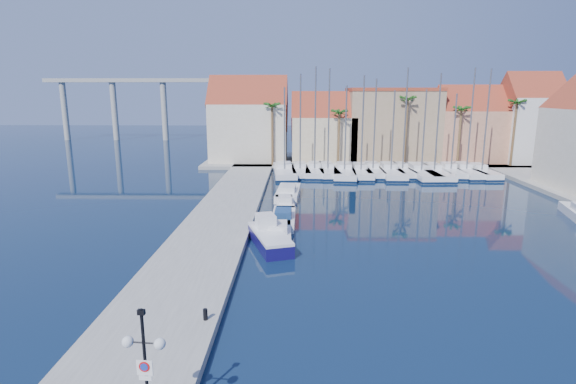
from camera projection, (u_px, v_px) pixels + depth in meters
name	position (u px, v px, depth m)	size (l,w,h in m)	color
ground	(332.00, 282.00, 27.57)	(260.00, 260.00, 0.00)	#081B31
quay_west	(222.00, 217.00, 40.88)	(6.00, 77.00, 0.50)	gray
shore_north	(371.00, 161.00, 74.12)	(54.00, 16.00, 0.50)	gray
lamp_post	(144.00, 351.00, 14.33)	(1.45, 0.48, 4.27)	black
bollard	(205.00, 314.00, 21.89)	(0.23, 0.23, 0.56)	black
fishing_boat	(269.00, 237.00, 33.86)	(3.85, 6.51, 2.16)	#130D4E
motorboat_west_0	(279.00, 232.00, 35.59)	(2.10, 6.15, 1.40)	white
motorboat_west_1	(283.00, 218.00, 39.60)	(2.08, 6.30, 1.40)	white
motorboat_west_2	(285.00, 204.00, 44.69)	(2.13, 5.58, 1.40)	white
motorboat_west_3	(288.00, 192.00, 49.78)	(2.81, 7.58, 1.40)	white
sailboat_0	(284.00, 171.00, 62.61)	(3.79, 11.14, 11.97)	white
sailboat_1	(300.00, 170.00, 63.04)	(3.08, 9.39, 13.72)	white
sailboat_2	(315.00, 170.00, 63.05)	(2.84, 9.72, 14.68)	white
sailboat_3	(327.00, 170.00, 62.90)	(3.37, 9.94, 14.42)	white
sailboat_4	(344.00, 172.00, 62.24)	(3.88, 11.48, 12.21)	white
sailboat_5	(360.00, 172.00, 62.10)	(2.70, 9.85, 13.52)	white
sailboat_6	(372.00, 170.00, 63.03)	(2.57, 9.41, 13.12)	white
sailboat_7	(390.00, 171.00, 62.34)	(3.10, 10.96, 11.58)	white
sailboat_8	(401.00, 170.00, 62.74)	(2.89, 8.66, 14.54)	white
sailboat_9	(420.00, 172.00, 61.85)	(3.55, 11.68, 11.70)	white
sailboat_10	(433.00, 172.00, 61.87)	(3.07, 11.48, 13.77)	white
sailboat_11	(450.00, 171.00, 62.63)	(2.77, 9.04, 11.17)	white
sailboat_12	(465.00, 171.00, 62.63)	(3.04, 10.19, 14.52)	white
sailboat_13	(480.00, 172.00, 61.93)	(2.84, 9.19, 14.36)	white
building_0	(249.00, 123.00, 72.21)	(12.30, 9.00, 13.50)	beige
building_1	(324.00, 130.00, 72.22)	(10.30, 8.00, 11.00)	#C3AD8A
building_2	(391.00, 124.00, 72.74)	(14.20, 10.20, 11.50)	#9A825F
building_3	(468.00, 127.00, 71.59)	(10.30, 8.00, 12.00)	tan
building_4	(529.00, 121.00, 70.18)	(8.30, 8.00, 14.00)	white
palm_0	(272.00, 108.00, 66.69)	(2.60, 2.60, 10.15)	brown
palm_1	(339.00, 114.00, 66.68)	(2.60, 2.60, 9.15)	brown
palm_2	(408.00, 101.00, 66.05)	(2.60, 2.60, 11.15)	brown
palm_3	(461.00, 111.00, 66.18)	(2.60, 2.60, 9.65)	brown
palm_4	(517.00, 105.00, 65.80)	(2.60, 2.60, 10.65)	brown
viaduct	(142.00, 97.00, 106.18)	(48.00, 2.20, 14.45)	#9E9E99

